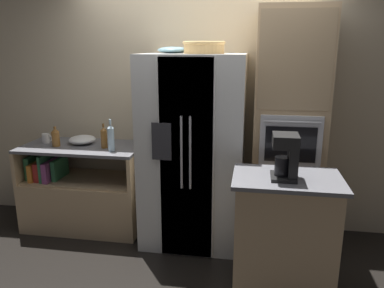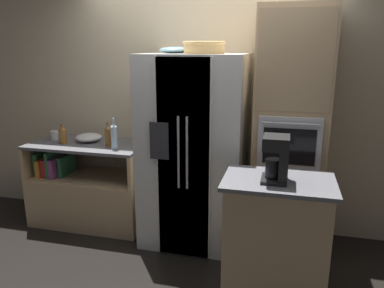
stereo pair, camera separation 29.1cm
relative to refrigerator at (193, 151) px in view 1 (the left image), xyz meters
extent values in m
plane|color=black|center=(0.00, -0.05, -0.91)|extent=(20.00, 20.00, 0.00)
cube|color=beige|center=(0.00, 0.42, 0.49)|extent=(12.00, 0.06, 2.80)
cube|color=tan|center=(-1.18, 0.07, -0.65)|extent=(1.23, 0.64, 0.53)
cube|color=tan|center=(-1.18, 0.07, -0.38)|extent=(1.18, 0.58, 0.02)
cube|color=tan|center=(-1.78, 0.07, -0.22)|extent=(0.04, 0.64, 0.34)
cube|color=tan|center=(-0.58, 0.07, -0.22)|extent=(0.04, 0.64, 0.34)
cube|color=slate|center=(-1.18, 0.07, -0.03)|extent=(1.23, 0.64, 0.03)
cube|color=#337A4C|center=(-1.71, 0.04, -0.25)|extent=(0.05, 0.33, 0.24)
cube|color=orange|center=(-1.66, 0.04, -0.28)|extent=(0.05, 0.44, 0.18)
cube|color=#B72D28|center=(-1.60, 0.04, -0.27)|extent=(0.06, 0.39, 0.19)
cube|color=#337A4C|center=(-1.54, 0.04, -0.23)|extent=(0.03, 0.42, 0.28)
cube|color=#934784|center=(-1.49, 0.04, -0.27)|extent=(0.05, 0.44, 0.21)
cube|color=#337A4C|center=(-1.43, 0.04, -0.27)|extent=(0.04, 0.30, 0.21)
cube|color=silver|center=(0.00, 0.01, 0.00)|extent=(0.95, 0.76, 1.83)
cube|color=silver|center=(-0.01, -0.38, 0.00)|extent=(0.47, 0.02, 1.79)
cube|color=silver|center=(0.01, -0.38, 0.00)|extent=(0.47, 0.02, 1.79)
cylinder|color=#B2B2B7|center=(-0.04, -0.41, 0.09)|extent=(0.02, 0.02, 0.64)
cylinder|color=#B2B2B7|center=(0.04, -0.41, 0.09)|extent=(0.02, 0.02, 0.64)
cube|color=#2D2D33|center=(-0.21, -0.39, 0.18)|extent=(0.17, 0.01, 0.33)
cube|color=tan|center=(0.88, 0.08, 0.20)|extent=(0.63, 0.62, 2.23)
cube|color=silver|center=(0.88, -0.24, 0.20)|extent=(0.52, 0.04, 0.44)
cube|color=black|center=(0.88, -0.26, 0.17)|extent=(0.43, 0.01, 0.31)
cylinder|color=#B2B2B7|center=(0.88, -0.28, 0.37)|extent=(0.46, 0.02, 0.02)
cube|color=tan|center=(0.88, -0.23, 0.86)|extent=(0.60, 0.01, 0.81)
cube|color=tan|center=(0.82, -0.80, -0.44)|extent=(0.72, 0.49, 0.95)
cube|color=slate|center=(0.82, -0.80, 0.05)|extent=(0.78, 0.54, 0.03)
cylinder|color=tan|center=(0.10, -0.07, 0.96)|extent=(0.35, 0.35, 0.09)
torus|color=tan|center=(0.10, -0.07, 1.01)|extent=(0.38, 0.38, 0.03)
ellipsoid|color=#668C99|center=(-0.20, 0.05, 0.94)|extent=(0.29, 0.29, 0.06)
cylinder|color=brown|center=(-0.91, 0.02, 0.07)|extent=(0.06, 0.06, 0.18)
cone|color=brown|center=(-0.91, 0.02, 0.18)|extent=(0.06, 0.06, 0.04)
cylinder|color=brown|center=(-0.91, 0.02, 0.22)|extent=(0.02, 0.02, 0.03)
cylinder|color=brown|center=(-1.43, 0.01, 0.06)|extent=(0.08, 0.08, 0.15)
cone|color=brown|center=(-1.43, 0.01, 0.15)|extent=(0.08, 0.08, 0.04)
cylinder|color=brown|center=(-1.43, 0.01, 0.18)|extent=(0.03, 0.03, 0.02)
cylinder|color=silver|center=(-0.80, -0.07, 0.10)|extent=(0.06, 0.06, 0.23)
cone|color=silver|center=(-0.80, -0.07, 0.23)|extent=(0.06, 0.06, 0.04)
cylinder|color=silver|center=(-0.80, -0.07, 0.27)|extent=(0.02, 0.02, 0.05)
cylinder|color=silver|center=(-1.60, 0.12, 0.03)|extent=(0.08, 0.08, 0.10)
torus|color=silver|center=(-1.56, 0.12, 0.03)|extent=(0.07, 0.01, 0.07)
ellipsoid|color=white|center=(-1.21, 0.15, 0.02)|extent=(0.28, 0.28, 0.08)
cube|color=black|center=(0.78, -0.83, 0.08)|extent=(0.18, 0.21, 0.02)
cylinder|color=black|center=(0.77, -0.83, 0.16)|extent=(0.11, 0.11, 0.14)
cube|color=black|center=(0.84, -0.83, 0.23)|extent=(0.06, 0.18, 0.32)
cube|color=black|center=(0.78, -0.83, 0.34)|extent=(0.18, 0.21, 0.09)
camera|label=1|loc=(0.55, -3.42, 0.98)|focal=35.00mm
camera|label=2|loc=(0.84, -3.36, 0.98)|focal=35.00mm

